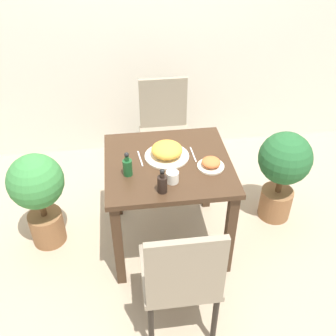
{
  "coord_description": "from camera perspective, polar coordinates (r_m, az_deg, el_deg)",
  "views": [
    {
      "loc": [
        -0.27,
        -2.05,
        2.24
      ],
      "look_at": [
        0.0,
        0.0,
        0.68
      ],
      "focal_mm": 42.0,
      "sensor_mm": 36.0,
      "label": 1
    }
  ],
  "objects": [
    {
      "name": "chair_near",
      "position": [
        2.17,
        1.95,
        -15.32
      ],
      "size": [
        0.42,
        0.42,
        0.91
      ],
      "rotation": [
        0.0,
        0.0,
        3.14
      ],
      "color": "gray",
      "rests_on": "ground_plane"
    },
    {
      "name": "chair_far",
      "position": [
        3.32,
        -0.45,
        5.89
      ],
      "size": [
        0.42,
        0.42,
        0.91
      ],
      "color": "gray",
      "rests_on": "ground_plane"
    },
    {
      "name": "drink_cup",
      "position": [
        2.38,
        0.75,
        -1.28
      ],
      "size": [
        0.08,
        0.08,
        0.07
      ],
      "color": "silver",
      "rests_on": "dining_table"
    },
    {
      "name": "condiment_bottle",
      "position": [
        2.43,
        -5.9,
        0.23
      ],
      "size": [
        0.06,
        0.06,
        0.17
      ],
      "color": "#194C23",
      "rests_on": "dining_table"
    },
    {
      "name": "side_plate",
      "position": [
        2.52,
        6.25,
        0.65
      ],
      "size": [
        0.17,
        0.17,
        0.06
      ],
      "color": "beige",
      "rests_on": "dining_table"
    },
    {
      "name": "fork_utensil",
      "position": [
        2.6,
        -4.05,
        1.38
      ],
      "size": [
        0.03,
        0.17,
        0.0
      ],
      "rotation": [
        0.0,
        0.0,
        1.68
      ],
      "color": "silver",
      "rests_on": "dining_table"
    },
    {
      "name": "dining_table",
      "position": [
        2.64,
        0.0,
        -1.34
      ],
      "size": [
        0.82,
        0.77,
        0.73
      ],
      "color": "#3D2819",
      "rests_on": "ground_plane"
    },
    {
      "name": "sauce_bottle",
      "position": [
        2.29,
        -0.83,
        -2.21
      ],
      "size": [
        0.06,
        0.06,
        0.17
      ],
      "color": "black",
      "rests_on": "dining_table"
    },
    {
      "name": "ground_plane",
      "position": [
        3.05,
        0.0,
        -10.17
      ],
      "size": [
        16.0,
        16.0,
        0.0
      ],
      "primitive_type": "plane",
      "color": "tan"
    },
    {
      "name": "potted_plant_left",
      "position": [
        2.86,
        -18.3,
        -3.34
      ],
      "size": [
        0.38,
        0.38,
        0.76
      ],
      "color": "brown",
      "rests_on": "ground_plane"
    },
    {
      "name": "wall_back",
      "position": [
        3.51,
        -3.03,
        21.56
      ],
      "size": [
        8.0,
        0.05,
        2.6
      ],
      "color": "beige",
      "rests_on": "ground_plane"
    },
    {
      "name": "spoon_utensil",
      "position": [
        2.63,
        3.67,
        1.97
      ],
      "size": [
        0.02,
        0.17,
        0.0
      ],
      "rotation": [
        0.0,
        0.0,
        1.62
      ],
      "color": "silver",
      "rests_on": "dining_table"
    },
    {
      "name": "food_plate",
      "position": [
        2.58,
        -0.17,
        2.45
      ],
      "size": [
        0.29,
        0.29,
        0.1
      ],
      "color": "beige",
      "rests_on": "dining_table"
    },
    {
      "name": "potted_plant_right",
      "position": [
        3.05,
        16.36,
        -0.0
      ],
      "size": [
        0.39,
        0.39,
        0.76
      ],
      "color": "brown",
      "rests_on": "ground_plane"
    }
  ]
}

